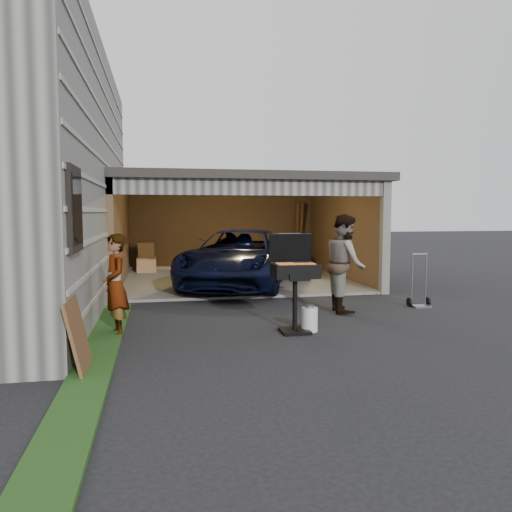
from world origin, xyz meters
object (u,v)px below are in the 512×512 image
Objects in this scene: woman at (115,285)px; bbq_grill at (294,274)px; hand_truck at (420,296)px; man at (345,263)px; plywood_panel at (78,336)px; minivan at (241,260)px; propane_tank at (310,319)px.

woman reaches higher than bbq_grill.
man is at bearing -173.98° from hand_truck.
hand_truck is (1.72, 0.16, -0.75)m from man.
woman is 2.86m from bbq_grill.
woman is at bearing 80.55° from plywood_panel.
minivan is at bearing 131.81° from woman.
bbq_grill is (-1.44, -1.47, -0.01)m from man.
hand_truck is at bearing 85.16° from woman.
plywood_panel is (-3.14, -1.52, -0.50)m from bbq_grill.
woman is 6.18m from hand_truck.
hand_truck is at bearing 26.61° from plywood_panel.
woman is 1.45× the size of hand_truck.
bbq_grill is 1.44× the size of hand_truck.
man is (4.28, 1.19, 0.15)m from woman.
propane_tank is (0.27, 0.00, -0.76)m from bbq_grill.
woman is at bearing -98.57° from minivan.
minivan is 2.72× the size of man.
minivan is 3.81m from man.
man is 1.88m from hand_truck.
hand_truck is (3.16, 1.64, -0.74)m from bbq_grill.
minivan is 5.65× the size of plywood_panel.
hand_truck is at bearing -23.76° from minivan.
hand_truck is at bearing -76.65° from man.
hand_truck is (2.90, 1.63, 0.02)m from propane_tank.
woman is 4.07× the size of propane_tank.
woman is at bearing 113.56° from man.
man reaches higher than woman.
bbq_grill is at bearing 143.58° from man.
hand_truck is (6.00, 1.35, -0.60)m from woman.
man is at bearing -44.49° from minivan.
man is at bearing 51.28° from propane_tank.
minivan is 3.26× the size of bbq_grill.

